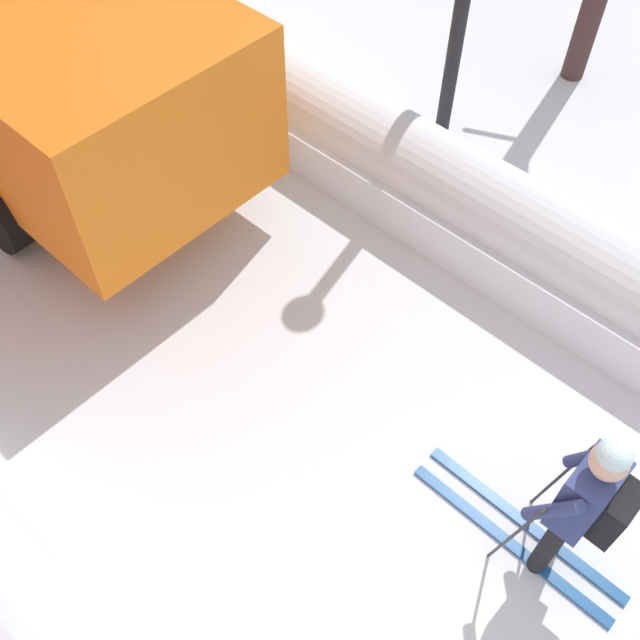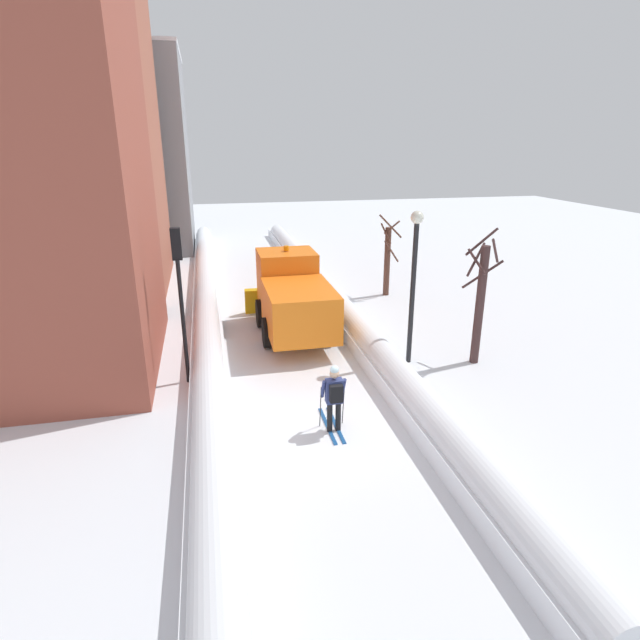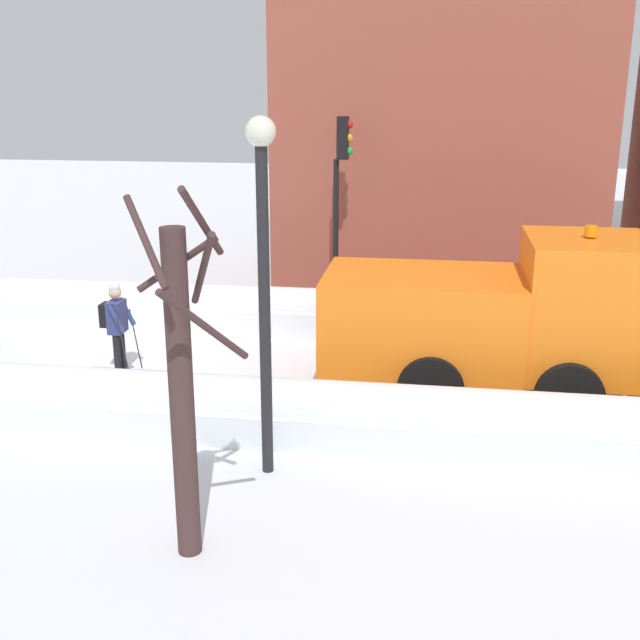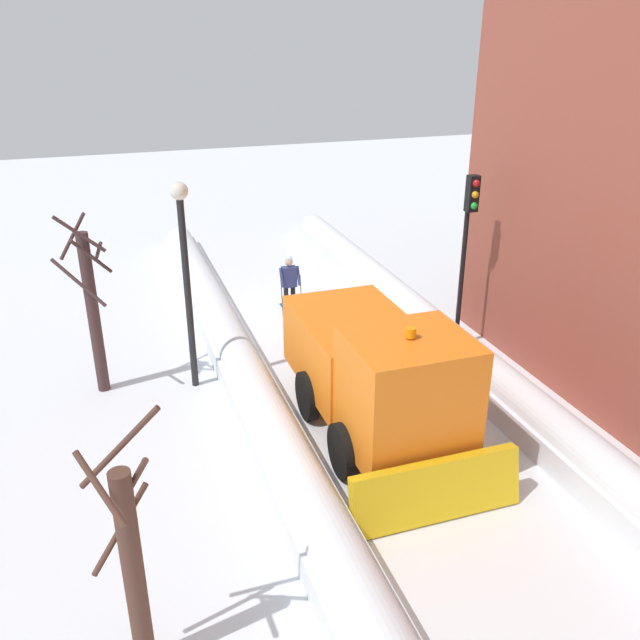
# 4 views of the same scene
# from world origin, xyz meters

# --- Properties ---
(skier) EXTENTS (0.62, 1.80, 1.81)m
(skier) POSITION_xyz_m (0.34, -0.09, 1.00)
(skier) COLOR black
(skier) RESTS_ON ground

